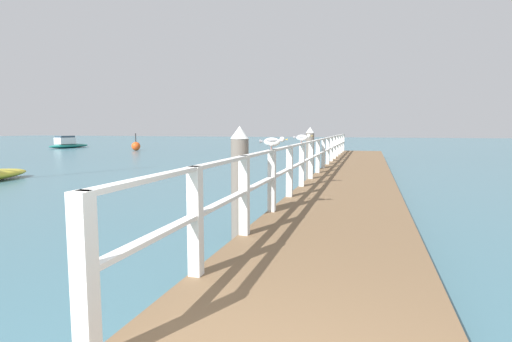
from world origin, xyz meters
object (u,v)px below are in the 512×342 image
(dock_piling_far, at_px, (310,154))
(channel_buoy, at_px, (136,146))
(dock_piling_near, at_px, (240,184))
(seagull_background, at_px, (302,137))
(seagull_foreground, at_px, (272,141))
(boat_0, at_px, (68,144))

(dock_piling_far, distance_m, channel_buoy, 22.36)
(dock_piling_near, relative_size, seagull_background, 3.91)
(dock_piling_far, distance_m, seagull_foreground, 7.11)
(dock_piling_near, bearing_deg, dock_piling_far, 90.00)
(dock_piling_far, height_order, seagull_background, dock_piling_far)
(seagull_background, xyz_separation_m, channel_buoy, (-16.81, 19.18, -1.24))
(dock_piling_near, bearing_deg, channel_buoy, 125.73)
(seagull_background, xyz_separation_m, boat_0, (-25.13, 21.10, -1.23))
(dock_piling_near, distance_m, boat_0, 35.00)
(dock_piling_far, relative_size, seagull_background, 3.91)
(dock_piling_near, xyz_separation_m, boat_0, (-24.75, 24.74, -0.57))
(channel_buoy, bearing_deg, dock_piling_near, -54.27)
(seagull_foreground, relative_size, seagull_background, 1.00)
(dock_piling_far, relative_size, channel_buoy, 1.33)
(seagull_background, height_order, boat_0, seagull_background)
(seagull_foreground, height_order, boat_0, seagull_foreground)
(boat_0, bearing_deg, dock_piling_near, 142.22)
(boat_0, distance_m, channel_buoy, 8.55)
(channel_buoy, bearing_deg, seagull_foreground, -52.92)
(dock_piling_near, relative_size, boat_0, 0.42)
(seagull_foreground, bearing_deg, channel_buoy, -146.13)
(dock_piling_near, height_order, channel_buoy, dock_piling_near)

